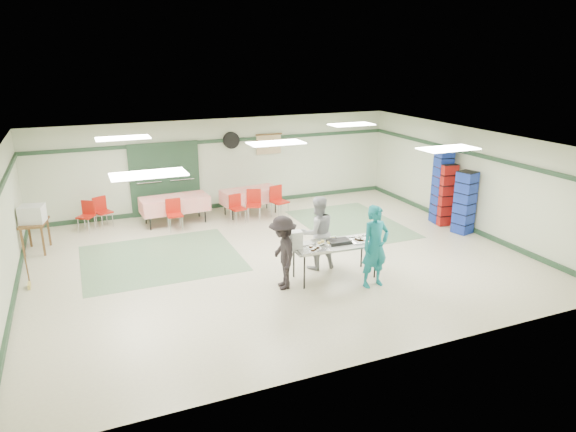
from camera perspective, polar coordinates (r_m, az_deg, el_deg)
name	(u,v)px	position (r m, az deg, el deg)	size (l,w,h in m)	color
floor	(277,257)	(11.99, -1.25, -4.61)	(11.00, 11.00, 0.00)	beige
ceiling	(276,142)	(11.25, -1.34, 8.21)	(11.00, 11.00, 0.00)	white
wall_back	(222,164)	(15.70, -7.36, 5.79)	(11.00, 11.00, 0.00)	beige
wall_front	(388,280)	(7.79, 11.05, -6.94)	(11.00, 11.00, 0.00)	beige
wall_left	(1,234)	(10.91, -29.26, -1.72)	(9.00, 9.00, 0.00)	beige
wall_right	(470,179)	(14.43, 19.52, 3.85)	(9.00, 9.00, 0.00)	beige
trim_back	(221,141)	(15.55, -7.43, 8.29)	(11.00, 0.06, 0.10)	#203B26
baseboard_back	(224,205)	(15.99, -7.15, 1.24)	(11.00, 0.06, 0.12)	#203B26
baseboard_left	(14,296)	(11.35, -28.14, -7.86)	(9.00, 0.06, 0.12)	#203B26
trim_right	(472,153)	(14.27, 19.72, 6.57)	(9.00, 0.06, 0.10)	#203B26
baseboard_right	(464,226)	(14.75, 18.92, -1.02)	(9.00, 0.06, 0.12)	#203B26
green_patch_a	(161,258)	(12.31, -13.92, -4.55)	(3.50, 3.00, 0.01)	gray
green_patch_b	(350,224)	(14.41, 6.94, -0.84)	(2.50, 3.50, 0.01)	gray
double_door_left	(149,180)	(15.29, -15.23, 3.83)	(0.90, 0.06, 2.10)	gray
double_door_right	(182,177)	(15.44, -11.74, 4.21)	(0.90, 0.06, 2.10)	gray
door_frame	(165,179)	(15.34, -13.48, 4.01)	(2.00, 0.03, 2.15)	#203B26
wall_fan	(231,140)	(15.60, -6.33, 8.36)	(0.50, 0.50, 0.10)	black
scroll_banner	(269,144)	(16.01, -2.15, 7.97)	(0.80, 0.02, 0.60)	tan
serving_table	(335,246)	(10.74, 5.23, -3.30)	(1.89, 0.84, 0.76)	#BBBBB5
sheet_tray_right	(363,240)	(10.96, 8.30, -2.67)	(0.57, 0.44, 0.02)	silver
sheet_tray_mid	(328,243)	(10.75, 4.47, -2.96)	(0.59, 0.45, 0.02)	silver
sheet_tray_left	(313,250)	(10.34, 2.80, -3.77)	(0.62, 0.47, 0.02)	silver
baking_pan	(339,242)	(10.74, 5.69, -2.85)	(0.47, 0.29, 0.08)	black
foam_box_stack	(296,240)	(10.35, 0.87, -2.69)	(0.23, 0.21, 0.37)	white
volunteer_teal	(375,247)	(10.43, 9.66, -3.36)	(0.62, 0.41, 1.70)	#127280
volunteer_grey	(317,233)	(11.17, 3.28, -1.86)	(0.80, 0.62, 1.64)	#999A9F
volunteer_dark	(283,253)	(10.23, -0.58, -4.10)	(0.98, 0.56, 1.51)	black
dining_table_a	(250,195)	(15.05, -4.24, 2.31)	(1.74, 0.94, 0.77)	red
dining_table_b	(175,203)	(14.54, -12.48, 1.37)	(1.87, 0.92, 0.77)	red
chair_a	(254,202)	(14.52, -3.82, 1.61)	(0.53, 0.53, 0.88)	#B41E0E
chair_b	(236,205)	(14.38, -5.75, 1.18)	(0.44, 0.44, 0.80)	#B41E0E
chair_c	(278,198)	(14.76, -1.14, 2.00)	(0.52, 0.52, 0.91)	#B41E0E
chair_d	(174,211)	(13.99, -12.55, 0.52)	(0.40, 0.40, 0.85)	#B41E0E
chair_loose_a	(102,209)	(14.82, -19.99, 0.77)	(0.52, 0.52, 0.83)	#B41E0E
chair_loose_b	(87,213)	(14.62, -21.43, 0.33)	(0.52, 0.52, 0.81)	#B41E0E
crate_stack_blue_a	(465,203)	(14.11, 19.05, 1.41)	(0.43, 0.43, 1.66)	navy
crate_stack_red	(445,194)	(14.68, 17.04, 2.32)	(0.44, 0.44, 1.71)	maroon
crate_stack_blue_b	(442,186)	(14.75, 16.70, 3.24)	(0.41, 0.41, 2.12)	navy
printer_table	(34,226)	(13.55, -26.35, -1.01)	(0.67, 0.92, 0.74)	brown
office_printer	(32,214)	(13.41, -26.54, 0.21)	(0.52, 0.46, 0.41)	silver
broom	(25,257)	(11.56, -27.21, -4.05)	(0.03, 0.03, 1.27)	brown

